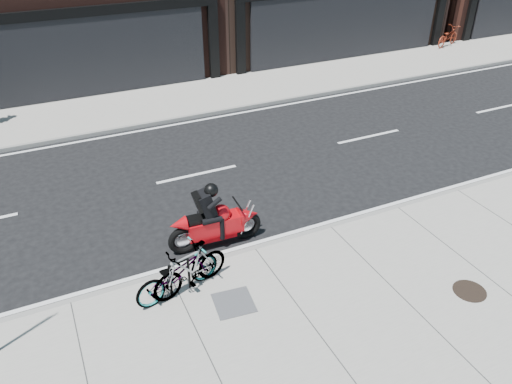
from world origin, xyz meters
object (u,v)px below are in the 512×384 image
bike_rack (179,274)px  bicycle_rear (190,268)px  manhole_cover (470,291)px  motorcycle (219,220)px  bicycle_far (448,36)px  utility_grate (234,303)px  bicycle_front (177,273)px

bike_rack → bicycle_rear: bicycle_rear is taller
bicycle_rear → manhole_cover: size_ratio=2.58×
motorcycle → bicycle_far: (16.41, 10.32, -0.07)m
motorcycle → bicycle_far: size_ratio=1.23×
motorcycle → manhole_cover: (3.93, -3.74, -0.54)m
manhole_cover → bike_rack: bearing=155.0°
manhole_cover → bicycle_rear: bearing=154.0°
utility_grate → manhole_cover: bearing=-20.9°
motorcycle → bicycle_far: motorcycle is taller
bike_rack → motorcycle: size_ratio=0.34×
motorcycle → manhole_cover: size_ratio=3.37×
utility_grate → bicycle_front: bearing=138.8°
bicycle_rear → bicycle_far: (17.53, 11.60, -0.04)m
bike_rack → manhole_cover: bike_rack is taller
bicycle_front → bicycle_far: bicycle_front is taller
motorcycle → bicycle_front: bearing=-134.6°
bicycle_far → bike_rack: bearing=103.6°
bicycle_rear → bicycle_far: size_ratio=0.94×
bicycle_front → motorcycle: size_ratio=0.83×
motorcycle → manhole_cover: 5.45m
manhole_cover → utility_grate: bearing=159.1°
bike_rack → bicycle_front: bicycle_front is taller
bike_rack → motorcycle: 1.86m
bicycle_far → motorcycle: bearing=102.6°
bike_rack → manhole_cover: size_ratio=1.16×
bike_rack → utility_grate: bike_rack is taller
bike_rack → bicycle_front: bearing=180.0°
bike_rack → bicycle_far: (17.76, 11.60, 0.03)m
bicycle_far → utility_grate: bicycle_far is taller
bicycle_rear → motorcycle: 1.70m
bicycle_front → bicycle_rear: bicycle_rear is taller
bike_rack → manhole_cover: (5.27, -2.46, -0.44)m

